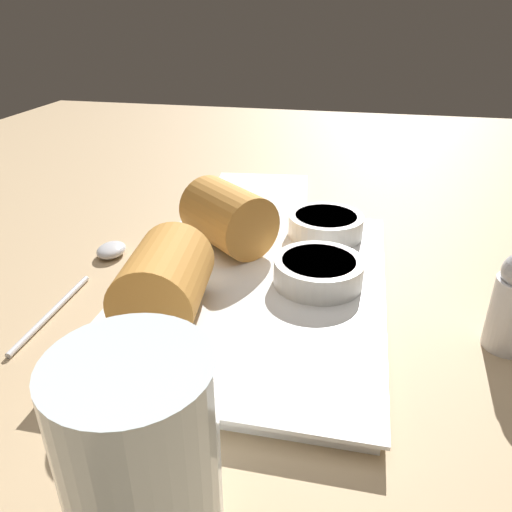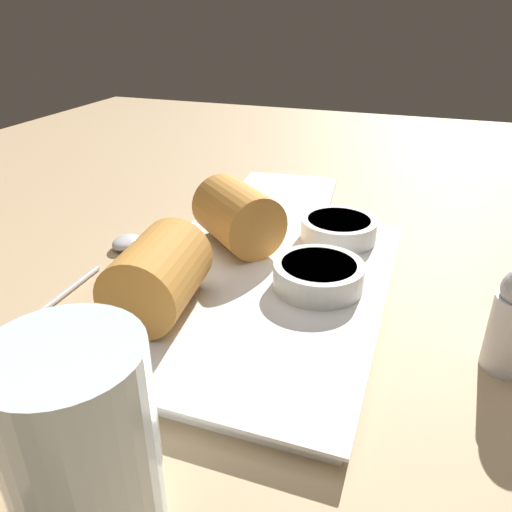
{
  "view_description": "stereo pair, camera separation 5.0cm",
  "coord_description": "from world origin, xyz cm",
  "px_view_note": "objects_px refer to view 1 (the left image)",
  "views": [
    {
      "loc": [
        34.62,
        10.27,
        25.9
      ],
      "look_at": [
        -3.24,
        2.23,
        6.05
      ],
      "focal_mm": 35.0,
      "sensor_mm": 36.0,
      "label": 1
    },
    {
      "loc": [
        33.27,
        15.09,
        25.9
      ],
      "look_at": [
        -3.24,
        2.23,
        6.05
      ],
      "focal_mm": 35.0,
      "sensor_mm": 36.0,
      "label": 2
    }
  ],
  "objects_px": {
    "dipping_bowl_near": "(318,270)",
    "drinking_glass": "(141,462)",
    "napkin": "(260,193)",
    "spoon": "(102,260)",
    "dipping_bowl_far": "(326,224)",
    "serving_plate": "(256,288)"
  },
  "relations": [
    {
      "from": "dipping_bowl_near",
      "to": "drinking_glass",
      "type": "xyz_separation_m",
      "value": [
        0.25,
        -0.06,
        0.03
      ]
    },
    {
      "from": "dipping_bowl_far",
      "to": "spoon",
      "type": "xyz_separation_m",
      "value": [
        0.09,
        -0.22,
        -0.02
      ]
    },
    {
      "from": "serving_plate",
      "to": "napkin",
      "type": "relative_size",
      "value": 1.99
    },
    {
      "from": "spoon",
      "to": "napkin",
      "type": "distance_m",
      "value": 0.26
    },
    {
      "from": "dipping_bowl_near",
      "to": "dipping_bowl_far",
      "type": "distance_m",
      "value": 0.1
    },
    {
      "from": "dipping_bowl_near",
      "to": "napkin",
      "type": "relative_size",
      "value": 0.47
    },
    {
      "from": "serving_plate",
      "to": "spoon",
      "type": "bearing_deg",
      "value": -98.98
    },
    {
      "from": "dipping_bowl_far",
      "to": "napkin",
      "type": "relative_size",
      "value": 0.47
    },
    {
      "from": "serving_plate",
      "to": "dipping_bowl_near",
      "type": "relative_size",
      "value": 4.22
    },
    {
      "from": "dipping_bowl_near",
      "to": "napkin",
      "type": "bearing_deg",
      "value": -157.33
    },
    {
      "from": "dipping_bowl_near",
      "to": "drinking_glass",
      "type": "height_order",
      "value": "drinking_glass"
    },
    {
      "from": "spoon",
      "to": "drinking_glass",
      "type": "distance_m",
      "value": 0.31
    },
    {
      "from": "drinking_glass",
      "to": "napkin",
      "type": "bearing_deg",
      "value": -174.46
    },
    {
      "from": "dipping_bowl_near",
      "to": "spoon",
      "type": "xyz_separation_m",
      "value": [
        -0.02,
        -0.22,
        -0.02
      ]
    },
    {
      "from": "dipping_bowl_near",
      "to": "napkin",
      "type": "height_order",
      "value": "dipping_bowl_near"
    },
    {
      "from": "napkin",
      "to": "drinking_glass",
      "type": "height_order",
      "value": "drinking_glass"
    },
    {
      "from": "drinking_glass",
      "to": "spoon",
      "type": "bearing_deg",
      "value": -148.21
    },
    {
      "from": "serving_plate",
      "to": "dipping_bowl_near",
      "type": "distance_m",
      "value": 0.06
    },
    {
      "from": "napkin",
      "to": "drinking_glass",
      "type": "distance_m",
      "value": 0.5
    },
    {
      "from": "dipping_bowl_near",
      "to": "spoon",
      "type": "bearing_deg",
      "value": -94.47
    },
    {
      "from": "serving_plate",
      "to": "napkin",
      "type": "height_order",
      "value": "serving_plate"
    },
    {
      "from": "spoon",
      "to": "napkin",
      "type": "relative_size",
      "value": 1.15
    }
  ]
}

